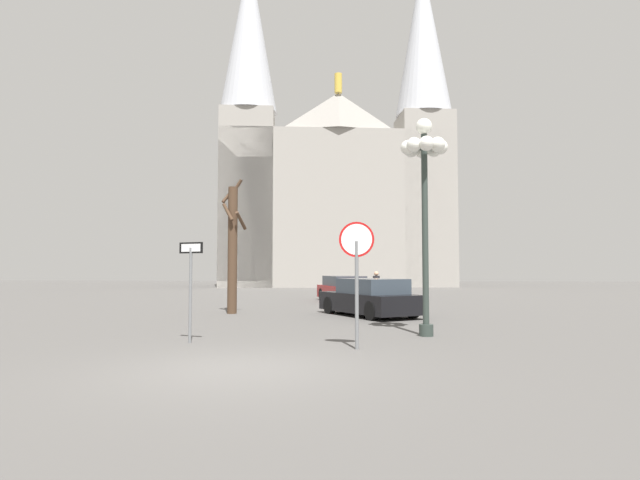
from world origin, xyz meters
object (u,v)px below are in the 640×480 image
object	(u,v)px
cathedral	(335,178)
stop_sign	(357,260)
parked_car_near_red	(345,289)
parked_car_far_black	(370,298)
pedestrian_walking	(376,285)
bare_tree	(233,246)
one_way_arrow_sign	(191,278)
street_lamp	(424,171)

from	to	relation	value
cathedral	stop_sign	world-z (taller)	cathedral
cathedral	parked_car_near_red	world-z (taller)	cathedral
parked_car_near_red	parked_car_far_black	size ratio (longest dim) A/B	1.06
pedestrian_walking	bare_tree	bearing A→B (deg)	-141.25
one_way_arrow_sign	bare_tree	world-z (taller)	bare_tree
one_way_arrow_sign	parked_car_near_red	size ratio (longest dim) A/B	0.48
cathedral	bare_tree	bearing A→B (deg)	-95.36
one_way_arrow_sign	bare_tree	distance (m)	7.76
parked_car_far_black	pedestrian_walking	world-z (taller)	pedestrian_walking
stop_sign	one_way_arrow_sign	size ratio (longest dim) A/B	1.17
parked_car_near_red	pedestrian_walking	bearing A→B (deg)	-61.88
bare_tree	pedestrian_walking	world-z (taller)	bare_tree
bare_tree	parked_car_near_red	world-z (taller)	bare_tree
bare_tree	parked_car_far_black	world-z (taller)	bare_tree
one_way_arrow_sign	parked_car_far_black	world-z (taller)	one_way_arrow_sign
bare_tree	pedestrian_walking	xyz separation A→B (m)	(5.67, 4.55, -1.62)
one_way_arrow_sign	street_lamp	world-z (taller)	street_lamp
parked_car_near_red	one_way_arrow_sign	bearing A→B (deg)	-102.44
one_way_arrow_sign	cathedral	bearing A→B (deg)	87.02
street_lamp	parked_car_near_red	size ratio (longest dim) A/B	1.15
stop_sign	bare_tree	xyz separation A→B (m)	(-4.71, 8.30, 0.66)
street_lamp	cathedral	bearing A→B (deg)	95.75
bare_tree	parked_car_far_black	size ratio (longest dim) A/B	1.13
parked_car_near_red	parked_car_far_black	world-z (taller)	parked_car_far_black
cathedral	one_way_arrow_sign	xyz separation A→B (m)	(-1.97, -37.85, -9.03)
cathedral	street_lamp	world-z (taller)	cathedral
one_way_arrow_sign	pedestrian_walking	world-z (taller)	one_way_arrow_sign
pedestrian_walking	parked_car_far_black	bearing A→B (deg)	-94.99
stop_sign	parked_car_far_black	xyz separation A→B (m)	(0.51, 7.67, -1.27)
cathedral	pedestrian_walking	xyz separation A→B (m)	(2.84, -25.66, -9.57)
pedestrian_walking	cathedral	bearing A→B (deg)	96.32
stop_sign	street_lamp	xyz separation A→B (m)	(1.77, 2.24, 2.32)
parked_car_far_black	stop_sign	bearing A→B (deg)	-93.78
cathedral	stop_sign	xyz separation A→B (m)	(1.88, -38.51, -8.62)
parked_car_near_red	pedestrian_walking	distance (m)	3.21
stop_sign	parked_car_near_red	distance (m)	15.73
street_lamp	stop_sign	bearing A→B (deg)	-128.27
stop_sign	parked_car_near_red	size ratio (longest dim) A/B	0.56
one_way_arrow_sign	street_lamp	xyz separation A→B (m)	(5.62, 1.58, 2.74)
one_way_arrow_sign	pedestrian_walking	distance (m)	13.12
bare_tree	parked_car_far_black	distance (m)	5.60
parked_car_near_red	bare_tree	bearing A→B (deg)	-119.51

